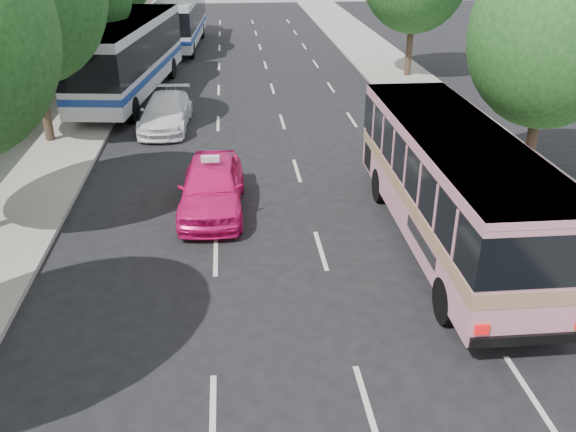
{
  "coord_description": "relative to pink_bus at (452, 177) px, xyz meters",
  "views": [
    {
      "loc": [
        -1.34,
        -10.58,
        8.26
      ],
      "look_at": [
        -0.01,
        2.99,
        1.6
      ],
      "focal_mm": 38.0,
      "sensor_mm": 36.0,
      "label": 1
    }
  ],
  "objects": [
    {
      "name": "ground",
      "position": [
        -4.5,
        -4.0,
        -2.07
      ],
      "size": [
        120.0,
        120.0,
        0.0
      ],
      "primitive_type": "plane",
      "color": "black",
      "rests_on": "ground"
    },
    {
      "name": "sidewalk_left",
      "position": [
        -13.0,
        16.0,
        -1.99
      ],
      "size": [
        4.0,
        90.0,
        0.15
      ],
      "primitive_type": "cube",
      "color": "#9E998E",
      "rests_on": "ground"
    },
    {
      "name": "sidewalk_right",
      "position": [
        4.0,
        16.0,
        -2.01
      ],
      "size": [
        4.0,
        90.0,
        0.12
      ],
      "primitive_type": "cube",
      "color": "#9E998E",
      "rests_on": "ground"
    },
    {
      "name": "low_wall",
      "position": [
        -14.8,
        16.0,
        -1.17
      ],
      "size": [
        0.3,
        90.0,
        1.5
      ],
      "primitive_type": "cube",
      "color": "#9E998E",
      "rests_on": "sidewalk_left"
    },
    {
      "name": "tree_right_near",
      "position": [
        4.28,
        3.94,
        3.14
      ],
      "size": [
        5.1,
        5.1,
        7.95
      ],
      "color": "#38281E",
      "rests_on": "ground"
    },
    {
      "name": "pink_bus",
      "position": [
        0.0,
        0.0,
        0.0
      ],
      "size": [
        2.73,
        10.44,
        3.32
      ],
      "rotation": [
        0.0,
        0.0,
        -0.01
      ],
      "color": "#CF8599",
      "rests_on": "ground"
    },
    {
      "name": "pink_taxi",
      "position": [
        -6.5,
        2.9,
        -1.25
      ],
      "size": [
        2.13,
        4.89,
        1.64
      ],
      "primitive_type": "imported",
      "rotation": [
        0.0,
        0.0,
        -0.04
      ],
      "color": "#EB1471",
      "rests_on": "ground"
    },
    {
      "name": "white_pickup",
      "position": [
        -8.63,
        11.6,
        -1.36
      ],
      "size": [
        2.23,
        4.98,
        1.42
      ],
      "primitive_type": "imported",
      "rotation": [
        0.0,
        0.0,
        -0.05
      ],
      "color": "white",
      "rests_on": "ground"
    },
    {
      "name": "tour_coach_front",
      "position": [
        -10.8,
        17.14,
        0.23
      ],
      "size": [
        4.4,
        13.0,
        3.81
      ],
      "rotation": [
        0.0,
        0.0,
        -0.13
      ],
      "color": "silver",
      "rests_on": "ground"
    },
    {
      "name": "tour_coach_rear",
      "position": [
        -9.0,
        30.66,
        0.01
      ],
      "size": [
        3.13,
        11.64,
        3.45
      ],
      "rotation": [
        0.0,
        0.0,
        -0.06
      ],
      "color": "silver",
      "rests_on": "ground"
    },
    {
      "name": "taxi_roof_sign",
      "position": [
        -6.5,
        2.9,
        -0.34
      ],
      "size": [
        0.56,
        0.2,
        0.18
      ],
      "primitive_type": "cube",
      "rotation": [
        0.0,
        0.0,
        -0.04
      ],
      "color": "silver",
      "rests_on": "pink_taxi"
    }
  ]
}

